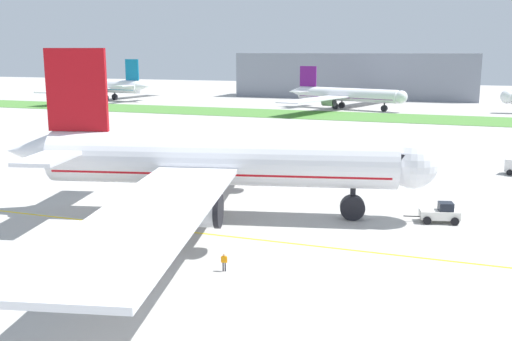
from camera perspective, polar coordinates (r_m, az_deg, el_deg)
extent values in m
plane|color=#ADAAA5|center=(67.74, -9.38, -4.72)|extent=(600.00, 600.00, 0.00)
cube|color=yellow|center=(65.24, -10.66, -5.40)|extent=(280.00, 0.36, 0.01)
cube|color=#4C8438|center=(175.46, 9.10, 5.21)|extent=(320.00, 24.00, 0.10)
cylinder|color=white|center=(67.23, -3.46, 1.12)|extent=(39.93, 14.69, 5.91)
cube|color=#B20C14|center=(67.42, -3.45, 0.25)|extent=(38.28, 13.87, 0.71)
sphere|color=white|center=(66.92, 14.92, 0.70)|extent=(5.62, 5.62, 5.62)
cone|color=white|center=(74.42, -20.77, 1.74)|extent=(7.47, 6.36, 5.03)
cube|color=#B20C14|center=(71.12, -16.97, 7.45)|extent=(7.08, 2.18, 9.46)
cube|color=white|center=(77.55, -15.49, 2.77)|extent=(6.38, 10.20, 0.41)
cube|color=white|center=(66.89, -19.26, 1.21)|extent=(6.38, 10.20, 0.41)
cube|color=white|center=(87.90, -2.36, 3.08)|extent=(16.52, 36.70, 0.47)
cube|color=white|center=(48.10, -10.12, -4.13)|extent=(16.52, 36.70, 0.47)
cylinder|color=#B7BABF|center=(80.19, -2.41, 0.98)|extent=(6.21, 4.44, 3.25)
cylinder|color=black|center=(79.80, -0.42, 0.94)|extent=(1.24, 3.44, 3.42)
cylinder|color=#B7BABF|center=(55.74, -6.53, -3.77)|extent=(6.21, 4.44, 3.25)
cylinder|color=black|center=(55.18, -3.68, -3.88)|extent=(1.24, 3.44, 3.42)
cylinder|color=black|center=(67.16, 9.34, -2.61)|extent=(0.62, 0.62, 2.29)
cylinder|color=black|center=(67.44, 9.31, -3.55)|extent=(3.02, 1.86, 2.81)
cylinder|color=black|center=(71.64, -5.49, -1.62)|extent=(0.62, 0.62, 2.29)
cylinder|color=black|center=(71.91, -5.47, -2.51)|extent=(3.02, 1.86, 2.81)
cylinder|color=black|center=(65.76, -6.61, -2.83)|extent=(0.62, 0.62, 2.29)
cylinder|color=black|center=(66.05, -6.59, -3.80)|extent=(3.02, 1.86, 2.81)
cube|color=black|center=(66.67, 14.20, 1.34)|extent=(3.02, 4.79, 1.06)
sphere|color=black|center=(73.96, -14.64, 2.13)|extent=(0.41, 0.41, 0.41)
sphere|color=black|center=(72.69, -11.87, 2.10)|extent=(0.41, 0.41, 0.41)
sphere|color=black|center=(71.59, -9.01, 2.06)|extent=(0.41, 0.41, 0.41)
sphere|color=black|center=(70.67, -6.06, 2.02)|extent=(0.41, 0.41, 0.41)
sphere|color=black|center=(69.95, -3.05, 1.97)|extent=(0.41, 0.41, 0.41)
sphere|color=black|center=(69.42, 0.01, 1.91)|extent=(0.41, 0.41, 0.41)
sphere|color=black|center=(69.09, 3.12, 1.85)|extent=(0.41, 0.41, 0.41)
sphere|color=black|center=(68.97, 6.24, 1.78)|extent=(0.41, 0.41, 0.41)
sphere|color=black|center=(69.05, 9.36, 1.71)|extent=(0.41, 0.41, 0.41)
cube|color=white|center=(68.72, 17.32, -4.07)|extent=(4.59, 2.95, 0.94)
cube|color=black|center=(68.61, 17.89, -3.33)|extent=(1.84, 1.86, 0.90)
cylinder|color=black|center=(68.30, 14.81, -4.30)|extent=(1.78, 0.52, 0.12)
cylinder|color=black|center=(67.61, 16.22, -4.67)|extent=(0.96, 0.54, 0.90)
cylinder|color=black|center=(69.55, 15.95, -4.20)|extent=(0.96, 0.54, 0.90)
cylinder|color=black|center=(68.17, 18.68, -4.69)|extent=(0.96, 0.54, 0.90)
cylinder|color=black|center=(70.10, 18.34, -4.23)|extent=(0.96, 0.54, 0.90)
cylinder|color=black|center=(74.48, -6.82, -2.84)|extent=(0.12, 0.12, 0.82)
cylinder|color=#BFE519|center=(74.29, -6.94, -2.35)|extent=(0.10, 0.10, 0.52)
cylinder|color=black|center=(74.51, -6.67, -2.83)|extent=(0.12, 0.12, 0.82)
cylinder|color=#BFE519|center=(74.37, -6.58, -2.33)|extent=(0.10, 0.10, 0.52)
cube|color=#BFE519|center=(74.32, -6.76, -2.32)|extent=(0.49, 0.45, 0.58)
sphere|color=#8C6647|center=(74.23, -6.77, -2.01)|extent=(0.22, 0.22, 0.22)
cylinder|color=black|center=(51.68, -3.00, -9.29)|extent=(0.12, 0.12, 0.80)
cylinder|color=orange|center=(51.41, -2.85, -8.62)|extent=(0.09, 0.09, 0.51)
cylinder|color=black|center=(51.72, -3.20, -9.28)|extent=(0.12, 0.12, 0.80)
cylinder|color=orange|center=(51.52, -3.36, -8.58)|extent=(0.09, 0.09, 0.51)
cube|color=orange|center=(51.46, -3.11, -8.57)|extent=(0.45, 0.29, 0.57)
sphere|color=tan|center=(51.32, -3.11, -8.15)|extent=(0.22, 0.22, 0.22)
cylinder|color=black|center=(60.34, -16.89, -6.66)|extent=(0.13, 0.13, 0.88)
cylinder|color=#BFE519|center=(60.06, -16.80, -6.02)|extent=(0.10, 0.10, 0.56)
cylinder|color=black|center=(60.43, -17.06, -6.65)|extent=(0.13, 0.13, 0.88)
cylinder|color=#BFE519|center=(60.29, -17.23, -5.98)|extent=(0.10, 0.10, 0.56)
cube|color=#BFE519|center=(60.16, -17.02, -5.98)|extent=(0.50, 0.33, 0.62)
sphere|color=brown|center=(60.04, -17.04, -5.57)|extent=(0.24, 0.24, 0.24)
cube|color=yellow|center=(123.21, -1.36, 3.56)|extent=(3.55, 2.68, 2.64)
cube|color=yellow|center=(122.86, -0.41, 3.36)|extent=(1.58, 2.28, 1.91)
cube|color=#263347|center=(122.69, -0.14, 3.53)|extent=(0.37, 1.83, 0.84)
cylinder|color=black|center=(124.06, -0.32, 3.00)|extent=(0.94, 0.44, 0.90)
cylinder|color=black|center=(121.93, -0.51, 2.85)|extent=(0.94, 0.44, 0.90)
cylinder|color=black|center=(124.63, -1.62, 3.03)|extent=(0.94, 0.44, 0.90)
cylinder|color=black|center=(122.50, -1.84, 2.88)|extent=(0.94, 0.44, 0.90)
cube|color=white|center=(99.35, 23.55, 0.48)|extent=(2.34, 2.69, 1.96)
cube|color=#263347|center=(99.46, 23.12, 0.76)|extent=(0.68, 1.92, 0.86)
cylinder|color=black|center=(98.39, 23.33, -0.18)|extent=(0.95, 0.56, 0.90)
cylinder|color=white|center=(238.50, -14.46, 7.93)|extent=(33.87, 9.92, 4.91)
cube|color=#0C6B9E|center=(238.55, -14.45, 7.72)|extent=(32.48, 9.33, 0.59)
sphere|color=white|center=(251.11, -17.53, 7.92)|extent=(4.67, 4.67, 4.67)
cone|color=white|center=(226.07, -10.89, 8.00)|extent=(5.98, 4.95, 4.18)
cube|color=#0C6B9E|center=(228.93, -11.91, 9.51)|extent=(6.04, 1.40, 7.86)
cube|color=white|center=(225.00, -12.53, 8.02)|extent=(4.83, 8.33, 0.34)
cube|color=white|center=(232.52, -10.94, 8.18)|extent=(4.83, 8.33, 0.34)
cube|color=white|center=(224.79, -17.18, 7.43)|extent=(11.85, 30.93, 0.39)
cube|color=white|center=(250.61, -11.43, 8.08)|extent=(11.85, 30.93, 0.39)
cylinder|color=#B7BABF|center=(230.39, -16.13, 7.21)|extent=(5.02, 3.38, 2.70)
cylinder|color=black|center=(232.02, -16.54, 7.21)|extent=(0.83, 2.87, 2.84)
cylinder|color=#B7BABF|center=(246.18, -12.61, 7.62)|extent=(5.02, 3.38, 2.70)
cylinder|color=black|center=(247.71, -13.02, 7.63)|extent=(0.83, 2.87, 2.84)
cylinder|color=black|center=(247.50, -16.60, 7.14)|extent=(0.51, 0.51, 1.90)
cylinder|color=black|center=(247.57, -16.59, 6.92)|extent=(2.47, 1.39, 2.33)
cylinder|color=black|center=(235.01, -14.36, 7.05)|extent=(0.51, 0.51, 1.90)
cylinder|color=black|center=(235.08, -14.35, 6.82)|extent=(2.47, 1.39, 2.33)
cylinder|color=black|center=(238.82, -13.52, 7.16)|extent=(0.51, 0.51, 1.90)
cylinder|color=black|center=(238.89, -13.51, 6.93)|extent=(2.47, 1.39, 2.33)
cylinder|color=white|center=(196.95, 8.76, 7.28)|extent=(34.94, 13.75, 4.28)
cube|color=#661472|center=(197.01, 8.75, 7.06)|extent=(33.49, 13.04, 0.51)
sphere|color=white|center=(189.24, 13.85, 6.92)|extent=(4.07, 4.07, 4.07)
cone|color=white|center=(206.45, 3.90, 7.66)|extent=(5.53, 4.79, 3.64)
cube|color=#661472|center=(203.73, 5.06, 9.07)|extent=(6.20, 2.15, 6.85)
cube|color=white|center=(208.03, 5.48, 7.75)|extent=(5.59, 7.65, 0.30)
cube|color=white|center=(200.69, 4.24, 7.64)|extent=(5.59, 7.65, 0.30)
cube|color=white|center=(213.84, 10.53, 7.40)|extent=(16.10, 32.51, 0.34)
cube|color=white|center=(182.08, 5.68, 6.86)|extent=(16.10, 32.51, 0.34)
cylinder|color=#B7BABF|center=(207.08, 9.94, 6.93)|extent=(4.56, 3.38, 2.35)
cylinder|color=black|center=(206.21, 10.45, 6.90)|extent=(1.02, 2.47, 2.47)
cylinder|color=#B7BABF|center=(187.86, 7.04, 6.57)|extent=(4.56, 3.38, 2.35)
cylinder|color=black|center=(186.90, 7.59, 6.53)|extent=(1.02, 2.47, 2.47)
cylinder|color=black|center=(191.54, 12.31, 6.14)|extent=(0.45, 0.45, 1.66)
cylinder|color=black|center=(191.62, 12.30, 5.90)|extent=(2.21, 1.44, 2.03)
cylinder|color=black|center=(200.45, 8.31, 6.51)|extent=(0.45, 0.45, 1.66)
cylinder|color=black|center=(200.52, 8.30, 6.28)|extent=(2.21, 1.44, 2.03)
cylinder|color=black|center=(196.48, 7.70, 6.43)|extent=(0.45, 0.45, 1.66)
cylinder|color=black|center=(196.56, 7.69, 6.19)|extent=(2.21, 1.44, 2.03)
sphere|color=white|center=(197.58, 23.16, 6.58)|extent=(4.27, 4.27, 4.27)
cube|color=gray|center=(246.16, 9.54, 9.04)|extent=(95.99, 20.00, 18.00)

